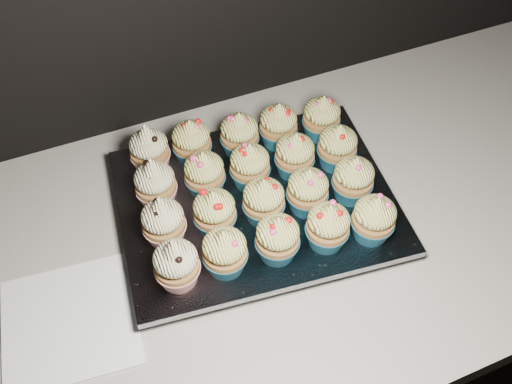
% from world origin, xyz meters
% --- Properties ---
extents(cabinet, '(2.40, 0.60, 0.86)m').
position_xyz_m(cabinet, '(0.00, 1.70, 0.43)').
color(cabinet, black).
rests_on(cabinet, ground).
extents(worktop, '(2.44, 0.64, 0.04)m').
position_xyz_m(worktop, '(0.00, 1.70, 0.88)').
color(worktop, beige).
rests_on(worktop, cabinet).
extents(napkin, '(0.20, 0.20, 0.00)m').
position_xyz_m(napkin, '(-0.43, 1.65, 0.90)').
color(napkin, white).
rests_on(napkin, worktop).
extents(baking_tray, '(0.42, 0.34, 0.02)m').
position_xyz_m(baking_tray, '(-0.12, 1.73, 0.91)').
color(baking_tray, black).
rests_on(baking_tray, worktop).
extents(foil_lining, '(0.45, 0.37, 0.01)m').
position_xyz_m(foil_lining, '(-0.12, 1.73, 0.93)').
color(foil_lining, silver).
rests_on(foil_lining, baking_tray).
extents(cupcake_0, '(0.06, 0.06, 0.10)m').
position_xyz_m(cupcake_0, '(-0.27, 1.64, 0.97)').
color(cupcake_0, '#A61C17').
rests_on(cupcake_0, foil_lining).
extents(cupcake_1, '(0.06, 0.06, 0.08)m').
position_xyz_m(cupcake_1, '(-0.20, 1.63, 0.97)').
color(cupcake_1, '#185973').
rests_on(cupcake_1, foil_lining).
extents(cupcake_2, '(0.06, 0.06, 0.08)m').
position_xyz_m(cupcake_2, '(-0.13, 1.63, 0.97)').
color(cupcake_2, '#185973').
rests_on(cupcake_2, foil_lining).
extents(cupcake_3, '(0.06, 0.06, 0.08)m').
position_xyz_m(cupcake_3, '(-0.06, 1.62, 0.97)').
color(cupcake_3, '#185973').
rests_on(cupcake_3, foil_lining).
extents(cupcake_4, '(0.06, 0.06, 0.08)m').
position_xyz_m(cupcake_4, '(0.01, 1.60, 0.97)').
color(cupcake_4, '#185973').
rests_on(cupcake_4, foil_lining).
extents(cupcake_5, '(0.06, 0.06, 0.10)m').
position_xyz_m(cupcake_5, '(-0.27, 1.71, 0.97)').
color(cupcake_5, '#A61C17').
rests_on(cupcake_5, foil_lining).
extents(cupcake_6, '(0.06, 0.06, 0.08)m').
position_xyz_m(cupcake_6, '(-0.19, 1.70, 0.97)').
color(cupcake_6, '#185973').
rests_on(cupcake_6, foil_lining).
extents(cupcake_7, '(0.06, 0.06, 0.08)m').
position_xyz_m(cupcake_7, '(-0.12, 1.69, 0.97)').
color(cupcake_7, '#185973').
rests_on(cupcake_7, foil_lining).
extents(cupcake_8, '(0.06, 0.06, 0.08)m').
position_xyz_m(cupcake_8, '(-0.05, 1.69, 0.97)').
color(cupcake_8, '#185973').
rests_on(cupcake_8, foil_lining).
extents(cupcake_9, '(0.06, 0.06, 0.08)m').
position_xyz_m(cupcake_9, '(0.02, 1.68, 0.97)').
color(cupcake_9, '#185973').
rests_on(cupcake_9, foil_lining).
extents(cupcake_10, '(0.06, 0.06, 0.10)m').
position_xyz_m(cupcake_10, '(-0.26, 1.79, 0.97)').
color(cupcake_10, '#A61C17').
rests_on(cupcake_10, foil_lining).
extents(cupcake_11, '(0.06, 0.06, 0.08)m').
position_xyz_m(cupcake_11, '(-0.18, 1.78, 0.97)').
color(cupcake_11, '#185973').
rests_on(cupcake_11, foil_lining).
extents(cupcake_12, '(0.06, 0.06, 0.08)m').
position_xyz_m(cupcake_12, '(-0.11, 1.77, 0.97)').
color(cupcake_12, '#185973').
rests_on(cupcake_12, foil_lining).
extents(cupcake_13, '(0.06, 0.06, 0.08)m').
position_xyz_m(cupcake_13, '(-0.04, 1.76, 0.97)').
color(cupcake_13, '#185973').
rests_on(cupcake_13, foil_lining).
extents(cupcake_14, '(0.06, 0.06, 0.08)m').
position_xyz_m(cupcake_14, '(0.03, 1.75, 0.97)').
color(cupcake_14, '#185973').
rests_on(cupcake_14, foil_lining).
extents(cupcake_15, '(0.06, 0.06, 0.10)m').
position_xyz_m(cupcake_15, '(-0.25, 1.86, 0.97)').
color(cupcake_15, '#A61C17').
rests_on(cupcake_15, foil_lining).
extents(cupcake_16, '(0.06, 0.06, 0.08)m').
position_xyz_m(cupcake_16, '(-0.18, 1.85, 0.97)').
color(cupcake_16, '#185973').
rests_on(cupcake_16, foil_lining).
extents(cupcake_17, '(0.06, 0.06, 0.08)m').
position_xyz_m(cupcake_17, '(-0.10, 1.84, 0.97)').
color(cupcake_17, '#185973').
rests_on(cupcake_17, foil_lining).
extents(cupcake_18, '(0.06, 0.06, 0.08)m').
position_xyz_m(cupcake_18, '(-0.04, 1.83, 0.97)').
color(cupcake_18, '#185973').
rests_on(cupcake_18, foil_lining).
extents(cupcake_19, '(0.06, 0.06, 0.08)m').
position_xyz_m(cupcake_19, '(0.04, 1.82, 0.97)').
color(cupcake_19, '#185973').
rests_on(cupcake_19, foil_lining).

